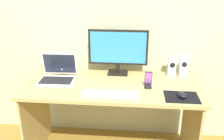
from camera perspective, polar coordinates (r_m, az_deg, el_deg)
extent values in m
cube|color=#B9BE94|center=(2.31, 0.90, 13.20)|extent=(6.00, 0.04, 2.50)
cube|color=tan|center=(2.06, -0.11, -3.55)|extent=(1.44, 0.65, 0.03)
cube|color=tan|center=(2.39, -16.87, -10.64)|extent=(0.02, 0.61, 0.69)
cube|color=tan|center=(2.28, 17.58, -12.32)|extent=(0.02, 0.61, 0.69)
cube|color=black|center=(2.27, 1.36, -0.64)|extent=(0.18, 0.14, 0.01)
cylinder|color=black|center=(2.25, 1.37, 0.42)|extent=(0.04, 0.04, 0.08)
cube|color=black|center=(2.19, 1.41, 5.22)|extent=(0.53, 0.02, 0.31)
cube|color=#338CD8|center=(2.18, 1.39, 5.15)|extent=(0.49, 0.00, 0.28)
cube|color=silver|center=(2.27, 16.10, 0.95)|extent=(0.07, 0.07, 0.19)
cylinder|color=black|center=(2.23, 16.31, 1.20)|extent=(0.04, 0.00, 0.04)
cube|color=silver|center=(2.26, 13.57, 0.88)|extent=(0.07, 0.07, 0.18)
cylinder|color=black|center=(2.21, 13.74, 1.08)|extent=(0.04, 0.00, 0.04)
cube|color=silver|center=(2.14, -12.60, -2.45)|extent=(0.31, 0.22, 0.02)
cube|color=black|center=(2.13, -12.69, -2.33)|extent=(0.27, 0.17, 0.00)
cube|color=silver|center=(2.22, -11.94, 1.45)|extent=(0.30, 0.06, 0.20)
cube|color=#1E2333|center=(2.21, -11.97, 1.43)|extent=(0.28, 0.05, 0.18)
sphere|color=silver|center=(2.31, -10.94, 1.35)|extent=(0.17, 0.17, 0.17)
cube|color=white|center=(1.87, -0.42, -5.57)|extent=(0.43, 0.12, 0.01)
cube|color=black|center=(1.91, 15.70, -6.00)|extent=(0.25, 0.20, 0.00)
ellipsoid|color=black|center=(1.90, 15.77, -5.50)|extent=(0.08, 0.11, 0.04)
cube|color=black|center=(2.00, 8.27, -3.78)|extent=(0.06, 0.05, 0.02)
cube|color=#322F40|center=(1.99, 8.35, -1.82)|extent=(0.06, 0.04, 0.12)
cube|color=#A559BF|center=(1.98, 8.36, -1.84)|extent=(0.05, 0.03, 0.10)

